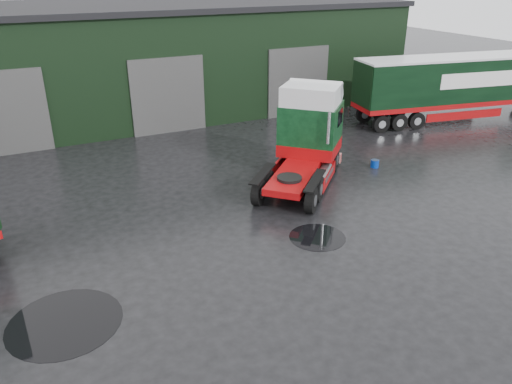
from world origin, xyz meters
The scene contains 8 objects.
ground centered at (0.00, 0.00, 0.00)m, with size 100.00×100.00×0.00m, color black.
warehouse centered at (2.00, 20.00, 3.16)m, with size 32.40×12.40×6.30m.
hero_tractor centered at (4.50, 4.50, 1.95)m, with size 2.67×6.28×3.90m, color black, non-canonical shape.
lorry_right centered at (17.00, 9.00, 1.86)m, with size 2.45×14.17×3.73m, color silver, non-canonical shape.
wash_bucket centered at (8.67, 4.82, 0.17)m, with size 0.36×0.36×0.34m, color #072D9B.
tree_back_b centered at (10.00, 30.00, 3.75)m, with size 4.40×4.40×7.50m, color black, non-canonical shape.
puddle_0 centered at (-5.28, -0.33, 0.00)m, with size 2.89×2.89×0.01m, color black.
puddle_1 centered at (2.87, 0.54, 0.00)m, with size 1.90×1.90×0.01m, color black.
Camera 1 is at (-5.42, -11.63, 8.29)m, focal length 35.00 mm.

